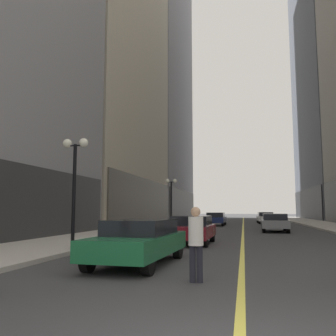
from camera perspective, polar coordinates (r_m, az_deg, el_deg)
name	(u,v)px	position (r m, az deg, el deg)	size (l,w,h in m)	color
ground_plane	(243,225)	(38.74, 11.88, -8.89)	(200.00, 200.00, 0.00)	#38383A
sidewalk_left	(166,224)	(39.63, -0.28, -8.87)	(4.50, 78.00, 0.15)	#ADA8A0
sidewalk_right	(327,225)	(39.59, 24.03, -8.30)	(4.50, 78.00, 0.15)	#ADA8A0
lane_centre_stripe	(243,225)	(38.74, 11.88, -8.88)	(0.16, 70.00, 0.01)	#E5D64C
building_left_far	(144,44)	(73.55, -3.90, 19.09)	(15.46, 26.00, 67.19)	gray
car_green	(139,240)	(10.95, -4.56, -11.32)	(2.10, 4.71, 1.32)	#196038
car_maroon	(192,229)	(17.35, 3.77, -9.60)	(2.01, 4.11, 1.32)	maroon
car_grey	(275,222)	(27.76, 16.62, -8.22)	(2.02, 4.46, 1.32)	slate
car_navy	(216,218)	(37.36, 7.61, -7.96)	(2.02, 4.26, 1.32)	#141E4C
car_white	(265,217)	(43.90, 15.22, -7.58)	(1.91, 4.62, 1.32)	silver
pedestrian_in_white_shirt	(196,238)	(8.28, 4.46, -11.07)	(0.35, 0.35, 1.68)	black
street_lamp_left_near	(75,168)	(14.59, -14.62, 0.02)	(1.06, 0.36, 4.43)	black
street_lamp_left_far	(171,192)	(33.02, 0.53, -3.79)	(1.06, 0.36, 4.43)	black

